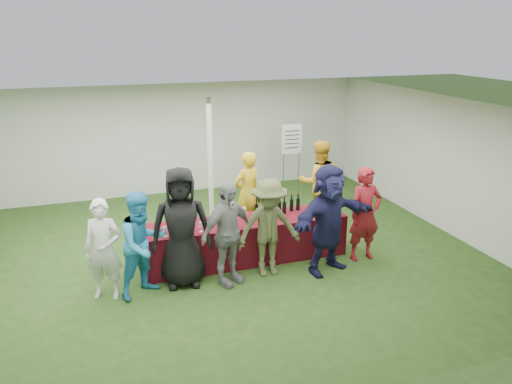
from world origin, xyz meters
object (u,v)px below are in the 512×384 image
object	(u,v)px
staff_back	(319,182)
customer_5	(328,219)
staff_pourer	(247,193)
customer_6	(365,214)
customer_0	(104,250)
dump_bucket	(332,210)
customer_2	(181,227)
customer_4	(269,228)
wine_list_sign	(292,145)
customer_3	(227,234)
serving_table	(245,240)
customer_1	(143,244)

from	to	relation	value
staff_back	customer_5	size ratio (longest dim) A/B	0.95
staff_back	staff_pourer	bearing A→B (deg)	16.03
customer_6	customer_0	bearing A→B (deg)	177.26
dump_bucket	customer_2	size ratio (longest dim) A/B	0.14
dump_bucket	customer_4	xyz separation A→B (m)	(-1.36, -0.43, -0.01)
customer_0	customer_2	distance (m)	1.21
wine_list_sign	staff_back	bearing A→B (deg)	-92.12
wine_list_sign	customer_2	world-z (taller)	customer_2
staff_back	customer_3	bearing A→B (deg)	49.60
serving_table	customer_2	distance (m)	1.45
dump_bucket	staff_pourer	xyz separation A→B (m)	(-1.16, 1.37, 0.00)
staff_pourer	staff_back	world-z (taller)	staff_back
staff_pourer	customer_2	xyz separation A→B (m)	(-1.62, -1.67, 0.13)
serving_table	customer_5	distance (m)	1.56
customer_4	staff_back	bearing A→B (deg)	46.59
serving_table	customer_1	bearing A→B (deg)	-160.64
wine_list_sign	customer_1	size ratio (longest dim) A/B	1.08
staff_pourer	customer_1	bearing A→B (deg)	18.36
dump_bucket	customer_1	xyz separation A→B (m)	(-3.40, -0.42, -0.01)
staff_pourer	customer_5	xyz separation A→B (m)	(0.78, -1.99, 0.09)
serving_table	customer_6	size ratio (longest dim) A/B	2.13
wine_list_sign	customer_6	world-z (taller)	wine_list_sign
customer_6	customer_5	bearing A→B (deg)	-167.22
customer_2	customer_5	world-z (taller)	customer_2
customer_0	customer_1	world-z (taller)	customer_1
customer_3	wine_list_sign	bearing A→B (deg)	28.86
wine_list_sign	staff_back	xyz separation A→B (m)	(-0.06, -1.65, -0.43)
customer_2	customer_5	bearing A→B (deg)	-0.43
staff_back	customer_0	bearing A→B (deg)	33.91
customer_5	customer_6	world-z (taller)	customer_5
customer_0	customer_4	distance (m)	2.61
serving_table	dump_bucket	xyz separation A→B (m)	(1.56, -0.22, 0.46)
staff_pourer	serving_table	bearing A→B (deg)	50.17
wine_list_sign	customer_0	size ratio (longest dim) A/B	1.14
wine_list_sign	customer_4	distance (m)	4.08
serving_table	staff_back	bearing A→B (deg)	32.33
customer_1	customer_3	world-z (taller)	customer_3
customer_0	customer_5	world-z (taller)	customer_5
wine_list_sign	staff_back	distance (m)	1.71
staff_pourer	customer_2	world-z (taller)	customer_2
serving_table	wine_list_sign	bearing A→B (deg)	54.57
dump_bucket	customer_6	size ratio (longest dim) A/B	0.16
wine_list_sign	customer_4	bearing A→B (deg)	-117.74
wine_list_sign	dump_bucket	bearing A→B (deg)	-99.37
customer_2	customer_4	bearing A→B (deg)	1.86
customer_0	customer_1	size ratio (longest dim) A/B	0.95
dump_bucket	customer_4	bearing A→B (deg)	-162.43
wine_list_sign	customer_1	world-z (taller)	wine_list_sign
customer_3	serving_table	bearing A→B (deg)	28.53
customer_6	wine_list_sign	bearing A→B (deg)	86.93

